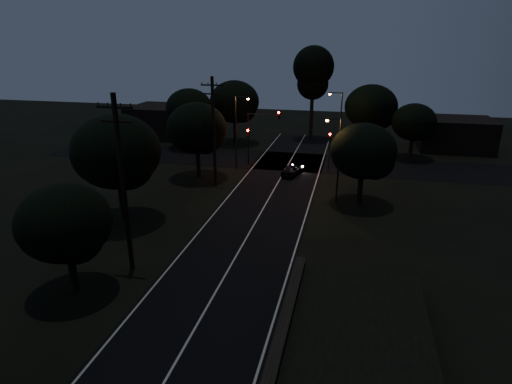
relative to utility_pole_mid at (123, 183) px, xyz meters
The scene contains 21 objects.
road_surface 18.13m from the utility_pole_mid, 69.58° to the left, with size 60.00×70.00×0.03m.
utility_pole_mid is the anchor object (origin of this frame).
utility_pole_far 17.00m from the utility_pole_mid, 90.00° to the left, with size 2.20×0.30×10.50m.
tree_left_b 3.91m from the utility_pole_mid, 120.39° to the right, with size 5.10×5.10×6.48m.
tree_left_c 8.08m from the utility_pole_mid, 121.83° to the left, with size 6.75×6.75×8.52m.
tree_left_d 19.03m from the utility_pole_mid, 96.90° to the left, with size 6.13×6.13×7.78m.
tree_far_nw 34.97m from the utility_pole_mid, 94.53° to the left, with size 6.69×6.69×8.48m.
tree_far_w 31.85m from the utility_pole_mid, 104.15° to the left, with size 6.05×6.05×7.72m.
tree_far_ne 38.05m from the utility_pole_mid, 66.40° to the left, with size 6.61×6.61×8.36m.
tree_far_e 37.77m from the utility_pole_mid, 57.67° to the left, with size 5.18×5.18×6.57m.
tree_right_a 20.60m from the utility_pole_mid, 46.36° to the left, with size 5.60×5.60×7.12m.
tall_pine 40.76m from the utility_pole_mid, 80.07° to the left, with size 5.67×5.67×12.89m.
building_left 39.72m from the utility_pole_mid, 110.73° to the left, with size 10.00×8.00×4.40m, color black.
building_right 46.19m from the utility_pole_mid, 55.62° to the left, with size 9.00×7.00×4.00m, color black.
signal_left 25.19m from the utility_pole_mid, 86.79° to the left, with size 0.28×0.35×4.10m.
signal_right 27.30m from the utility_pole_mid, 67.01° to the left, with size 0.28×0.35×4.10m.
signal_mast 25.22m from the utility_pole_mid, 82.96° to the left, with size 3.70×0.35×6.25m.
streetlight_a 23.04m from the utility_pole_mid, 88.27° to the left, with size 1.66×0.26×8.00m.
streetlight_b 31.15m from the utility_pole_mid, 68.70° to the left, with size 1.66×0.26×8.00m.
streetlight_c 19.15m from the utility_pole_mid, 51.74° to the left, with size 1.46×0.26×7.50m.
car 23.41m from the utility_pole_mid, 72.16° to the left, with size 1.43×3.55×1.21m, color black.
Camera 1 is at (7.04, -6.53, 13.85)m, focal length 30.00 mm.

